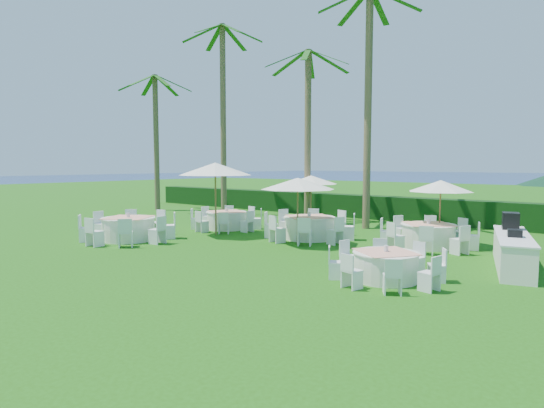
{
  "coord_description": "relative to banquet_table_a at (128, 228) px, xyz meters",
  "views": [
    {
      "loc": [
        10.31,
        -9.83,
        2.84
      ],
      "look_at": [
        -0.73,
        3.92,
        1.3
      ],
      "focal_mm": 30.0,
      "sensor_mm": 36.0,
      "label": 1
    }
  ],
  "objects": [
    {
      "name": "buffet_table",
      "position": [
        12.23,
        3.94,
        0.04
      ],
      "size": [
        1.84,
        4.08,
        1.42
      ],
      "color": "white",
      "rests_on": "ground"
    },
    {
      "name": "banquet_table_c",
      "position": [
        10.09,
        0.51,
        -0.08
      ],
      "size": [
        2.81,
        2.81,
        0.86
      ],
      "color": "white",
      "rests_on": "ground"
    },
    {
      "name": "palm_b",
      "position": [
        2.06,
        8.86,
        4.19
      ],
      "size": [
        4.4,
        3.99,
        8.39
      ],
      "color": "brown",
      "rests_on": "ground"
    },
    {
      "name": "hedge",
      "position": [
        4.47,
        12.04,
        0.14
      ],
      "size": [
        34.0,
        1.0,
        1.2
      ],
      "primitive_type": "cube",
      "color": "black",
      "rests_on": "ground"
    },
    {
      "name": "banquet_table_f",
      "position": [
        9.29,
        5.62,
        -0.03
      ],
      "size": [
        3.19,
        3.19,
        0.97
      ],
      "color": "white",
      "rests_on": "ground"
    },
    {
      "name": "banquet_table_e",
      "position": [
        5.11,
        4.52,
        -0.0
      ],
      "size": [
        3.41,
        3.41,
        1.03
      ],
      "color": "white",
      "rests_on": "ground"
    },
    {
      "name": "umbrella_b",
      "position": [
        5.42,
        3.31,
        1.7
      ],
      "size": [
        2.65,
        2.65,
        2.37
      ],
      "color": "brown",
      "rests_on": "ground"
    },
    {
      "name": "ground",
      "position": [
        4.47,
        0.04,
        -0.46
      ],
      "size": [
        120.0,
        120.0,
        0.0
      ],
      "primitive_type": "plane",
      "color": "#20550E",
      "rests_on": "ground"
    },
    {
      "name": "banquet_table_a",
      "position": [
        0.0,
        0.0,
        0.0
      ],
      "size": [
        3.48,
        3.48,
        1.04
      ],
      "color": "white",
      "rests_on": "ground"
    },
    {
      "name": "umbrella_c",
      "position": [
        2.87,
        7.97,
        1.66
      ],
      "size": [
        2.48,
        2.48,
        2.32
      ],
      "color": "brown",
      "rests_on": "ground"
    },
    {
      "name": "palm_a",
      "position": [
        -3.35,
        8.44,
        5.27
      ],
      "size": [
        4.18,
        4.39,
        10.51
      ],
      "color": "brown",
      "rests_on": "ground"
    },
    {
      "name": "banquet_table_d",
      "position": [
        0.79,
        4.43,
        -0.05
      ],
      "size": [
        3.12,
        3.12,
        0.94
      ],
      "color": "white",
      "rests_on": "ground"
    },
    {
      "name": "umbrella_d",
      "position": [
        9.49,
        6.16,
        1.64
      ],
      "size": [
        2.22,
        2.22,
        2.29
      ],
      "color": "brown",
      "rests_on": "ground"
    },
    {
      "name": "palm_c",
      "position": [
        5.49,
        8.44,
        5.18
      ],
      "size": [
        4.13,
        4.4,
        10.32
      ],
      "color": "brown",
      "rests_on": "ground"
    },
    {
      "name": "palm_f",
      "position": [
        -8.38,
        7.67,
        4.13
      ],
      "size": [
        4.29,
        4.34,
        8.28
      ],
      "color": "brown",
      "rests_on": "ground"
    },
    {
      "name": "umbrella_a",
      "position": [
        1.61,
        2.98,
        2.2
      ],
      "size": [
        2.9,
        2.9,
        2.91
      ],
      "color": "brown",
      "rests_on": "ground"
    }
  ]
}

